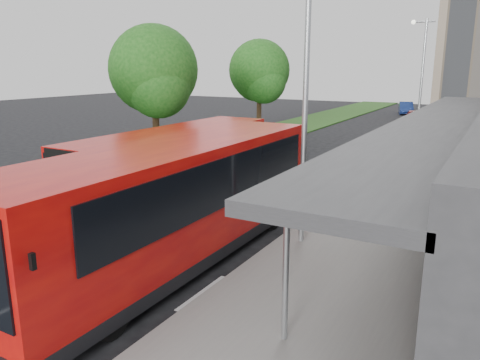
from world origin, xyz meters
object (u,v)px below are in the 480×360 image
object	(u,v)px
lamp_post_far	(421,75)
bus_second	(177,166)
bollard	(414,150)
car_far	(406,108)
tree_far	(260,74)
lamp_post_near	(303,86)
litter_bin	(395,172)
bus_main	(174,203)
car_near	(413,116)
tree_mid	(154,76)

from	to	relation	value
lamp_post_far	bus_second	world-z (taller)	lamp_post_far
bollard	car_far	bearing A→B (deg)	101.25
tree_far	lamp_post_near	xyz separation A→B (m)	(11.13, -19.05, 0.07)
bus_second	litter_bin	world-z (taller)	bus_second
bus_main	car_far	xyz separation A→B (m)	(-2.27, 45.45, -1.00)
lamp_post_near	lamp_post_far	bearing A→B (deg)	90.00
bus_main	bus_second	bearing A→B (deg)	126.37
tree_far	lamp_post_far	distance (m)	11.17
bus_main	car_near	xyz separation A→B (m)	(-0.13, 37.62, -1.08)
lamp_post_far	bus_second	xyz separation A→B (m)	(-5.88, -18.18, -3.23)
tree_mid	bollard	size ratio (longest dim) A/B	7.13
lamp_post_near	lamp_post_far	distance (m)	20.00
tree_far	car_near	bearing A→B (deg)	61.69
lamp_post_near	tree_mid	bearing A→B (deg)	147.64
bus_second	tree_far	bearing A→B (deg)	107.37
bus_second	bollard	xyz separation A→B (m)	(6.65, 13.01, -0.82)
lamp_post_far	car_near	size ratio (longest dim) A/B	2.31
tree_mid	lamp_post_far	distance (m)	17.07
tree_far	lamp_post_near	bearing A→B (deg)	-59.71
car_near	bus_second	bearing A→B (deg)	-106.12
tree_mid	lamp_post_far	world-z (taller)	lamp_post_far
lamp_post_near	car_near	world-z (taller)	lamp_post_near
bus_second	car_far	size ratio (longest dim) A/B	2.52
lamp_post_far	car_near	bearing A→B (deg)	100.01
lamp_post_near	litter_bin	bearing A→B (deg)	83.95
tree_mid	car_far	xyz separation A→B (m)	(6.37, 35.62, -4.10)
lamp_post_far	car_far	size ratio (longest dim) A/B	1.97
litter_bin	bollard	size ratio (longest dim) A/B	0.79
tree_mid	lamp_post_near	world-z (taller)	lamp_post_near
car_far	litter_bin	bearing A→B (deg)	-94.13
lamp_post_near	tree_far	bearing A→B (deg)	120.29
car_far	bus_main	bearing A→B (deg)	-100.93
bollard	car_near	xyz separation A→B (m)	(-3.39, 20.01, -0.08)
bus_main	bollard	bearing A→B (deg)	79.47
bollard	car_near	size ratio (longest dim) A/B	0.30
lamp_post_near	lamp_post_far	size ratio (longest dim) A/B	1.00
tree_far	bus_second	xyz separation A→B (m)	(5.25, -17.23, -3.16)
bus_second	bollard	world-z (taller)	bus_second
lamp_post_far	car_far	world-z (taller)	lamp_post_far
bus_main	litter_bin	bearing A→B (deg)	73.74
tree_far	bus_main	world-z (taller)	tree_far
lamp_post_far	tree_mid	bearing A→B (deg)	-130.68
litter_bin	car_near	world-z (taller)	car_near
car_near	car_far	world-z (taller)	car_far
litter_bin	bus_main	bearing A→B (deg)	-106.23
lamp_post_near	car_near	bearing A→B (deg)	94.30
bus_second	car_far	world-z (taller)	bus_second
bus_main	car_far	distance (m)	45.51
tree_mid	litter_bin	xyz separation A→B (m)	(12.09, 2.03, -4.21)
tree_far	car_far	bearing A→B (deg)	74.91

